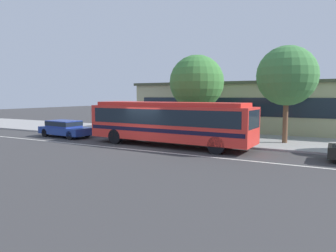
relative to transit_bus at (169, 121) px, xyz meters
name	(u,v)px	position (x,y,z in m)	size (l,w,h in m)	color
ground_plane	(141,148)	(-1.22, -1.36, -1.64)	(120.00, 120.00, 0.00)	#3A393A
sidewalk_slab	(186,135)	(-1.22, 5.35, -1.58)	(60.00, 8.00, 0.12)	#999694
lane_stripe_center	(134,150)	(-1.22, -2.16, -1.64)	(56.00, 0.16, 0.01)	silver
transit_bus	(169,121)	(0.00, 0.00, 0.00)	(11.07, 2.97, 2.82)	red
sedan_behind_bus	(65,128)	(-9.27, 0.08, -0.92)	(4.62, 2.24, 1.29)	navy
pedestrian_waiting_near_sign	(144,122)	(-3.77, 3.00, -0.50)	(0.41, 0.41, 1.74)	#263447
pedestrian_walking_along_curb	(177,126)	(-0.37, 1.91, -0.52)	(0.45, 0.45, 1.71)	olive
street_tree_near_stop	(197,82)	(-0.03, 4.59, 2.59)	(4.13, 4.13, 6.19)	brown
street_tree_mid_block	(287,76)	(6.48, 4.21, 2.87)	(3.89, 3.89, 6.35)	brown
station_building	(257,107)	(3.04, 11.49, 0.59)	(22.27, 7.16, 4.44)	tan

